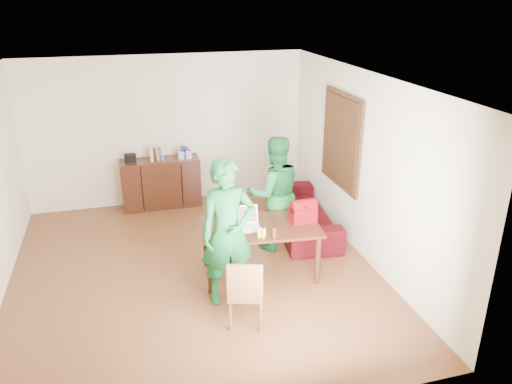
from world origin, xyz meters
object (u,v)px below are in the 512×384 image
object	(u,v)px
bottle	(274,232)
red_bag	(303,213)
table	(260,232)
chair	(246,304)
sofa	(302,211)
laptop	(246,225)
person_near	(228,233)
person_far	(275,193)

from	to	relation	value
bottle	red_bag	xyz separation A→B (m)	(0.52, 0.35, 0.05)
bottle	table	bearing A→B (deg)	101.67
chair	red_bag	world-z (taller)	red_bag
table	sofa	world-z (taller)	table
table	bottle	distance (m)	0.43
chair	laptop	bearing A→B (deg)	92.57
chair	sofa	world-z (taller)	chair
laptop	sofa	xyz separation A→B (m)	(1.27, 1.25, -0.49)
table	chair	xyz separation A→B (m)	(-0.47, -1.03, -0.40)
laptop	red_bag	world-z (taller)	laptop
bottle	sofa	distance (m)	1.95
person_near	red_bag	world-z (taller)	person_near
sofa	table	bearing A→B (deg)	145.14
table	person_far	xyz separation A→B (m)	(0.44, 0.73, 0.23)
person_far	bottle	xyz separation A→B (m)	(-0.36, -1.12, -0.05)
table	person_near	bearing A→B (deg)	-133.57
sofa	red_bag	bearing A→B (deg)	166.06
chair	person_near	size ratio (longest dim) A/B	0.47
table	sofa	distance (m)	1.66
table	red_bag	xyz separation A→B (m)	(0.60, -0.04, 0.22)
bottle	laptop	bearing A→B (deg)	128.70
table	person_near	world-z (taller)	person_near
sofa	person_near	bearing A→B (deg)	142.70
table	laptop	size ratio (longest dim) A/B	4.33
person_near	laptop	bearing A→B (deg)	47.04
sofa	person_far	bearing A→B (deg)	133.77
chair	laptop	distance (m)	1.16
person_far	bottle	size ratio (longest dim) A/B	11.01
table	laptop	bearing A→B (deg)	-163.85
person_near	person_far	world-z (taller)	person_near
bottle	red_bag	world-z (taller)	red_bag
laptop	bottle	size ratio (longest dim) A/B	2.42
table	sofa	xyz separation A→B (m)	(1.07, 1.21, -0.35)
chair	laptop	xyz separation A→B (m)	(0.27, 1.00, 0.54)
person_near	bottle	bearing A→B (deg)	3.60
red_bag	sofa	distance (m)	1.45
chair	person_near	world-z (taller)	person_near
table	bottle	xyz separation A→B (m)	(0.08, -0.38, 0.17)
chair	person_near	bearing A→B (deg)	115.61
laptop	bottle	world-z (taller)	laptop
laptop	sofa	distance (m)	1.85
laptop	bottle	distance (m)	0.45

